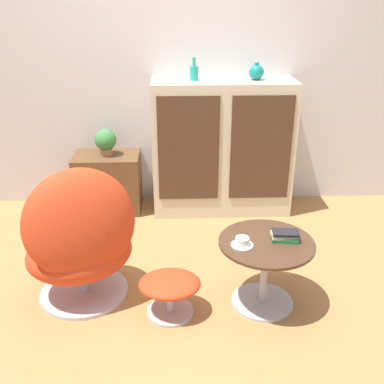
# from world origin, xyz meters

# --- Properties ---
(ground_plane) EXTENTS (12.00, 12.00, 0.00)m
(ground_plane) POSITION_xyz_m (0.00, 0.00, 0.00)
(ground_plane) COLOR #A87542
(wall_back) EXTENTS (6.40, 0.06, 2.60)m
(wall_back) POSITION_xyz_m (0.00, 1.60, 1.30)
(wall_back) COLOR silver
(wall_back) RESTS_ON ground_plane
(sideboard) EXTENTS (1.18, 0.43, 1.15)m
(sideboard) POSITION_xyz_m (0.44, 1.36, 0.58)
(sideboard) COLOR beige
(sideboard) RESTS_ON ground_plane
(tv_console) EXTENTS (0.56, 0.39, 0.51)m
(tv_console) POSITION_xyz_m (-0.56, 1.38, 0.26)
(tv_console) COLOR brown
(tv_console) RESTS_ON ground_plane
(egg_chair) EXTENTS (0.85, 0.82, 0.92)m
(egg_chair) POSITION_xyz_m (-0.54, 0.07, 0.43)
(egg_chair) COLOR #B7B7BC
(egg_chair) RESTS_ON ground_plane
(ottoman) EXTENTS (0.37, 0.32, 0.26)m
(ottoman) POSITION_xyz_m (-0.01, -0.10, 0.19)
(ottoman) COLOR #B7B7BC
(ottoman) RESTS_ON ground_plane
(coffee_table) EXTENTS (0.57, 0.57, 0.45)m
(coffee_table) POSITION_xyz_m (0.57, -0.02, 0.29)
(coffee_table) COLOR #B7B7BC
(coffee_table) RESTS_ON ground_plane
(vase_leftmost) EXTENTS (0.07, 0.07, 0.18)m
(vase_leftmost) POSITION_xyz_m (0.20, 1.36, 1.21)
(vase_leftmost) COLOR teal
(vase_leftmost) RESTS_ON sideboard
(vase_inner_left) EXTENTS (0.12, 0.12, 0.14)m
(vase_inner_left) POSITION_xyz_m (0.70, 1.36, 1.21)
(vase_inner_left) COLOR #147A75
(vase_inner_left) RESTS_ON sideboard
(potted_plant) EXTENTS (0.18, 0.18, 0.23)m
(potted_plant) POSITION_xyz_m (-0.56, 1.38, 0.64)
(potted_plant) COLOR #996B4C
(potted_plant) RESTS_ON tv_console
(teacup) EXTENTS (0.13, 0.13, 0.05)m
(teacup) POSITION_xyz_m (0.42, -0.06, 0.47)
(teacup) COLOR white
(teacup) RESTS_ON coffee_table
(book_stack) EXTENTS (0.17, 0.11, 0.06)m
(book_stack) POSITION_xyz_m (0.68, -0.01, 0.48)
(book_stack) COLOR #237038
(book_stack) RESTS_ON coffee_table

